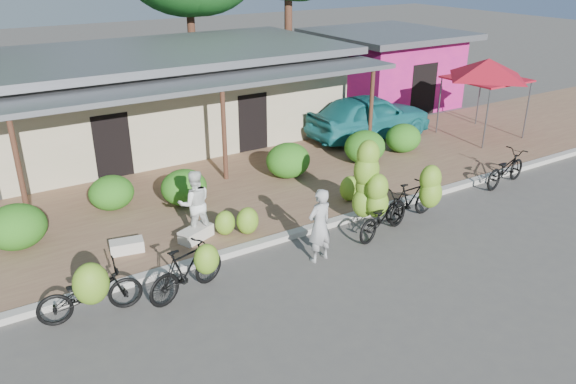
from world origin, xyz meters
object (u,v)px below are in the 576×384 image
teal_van (369,116)px  bike_far_left (90,291)px  sack_far (127,246)px  bystander (195,204)px  red_canopy (488,69)px  bike_right (417,196)px  sack_near (196,234)px  bike_left (189,269)px  bike_center (376,199)px  vendor (319,225)px  bike_far_right (506,169)px

teal_van → bike_far_left: bearing=116.9°
sack_far → bystander: bearing=-2.5°
red_canopy → bike_right: 8.29m
bike_right → sack_near: bike_right is taller
bike_left → bike_right: bearing=-106.1°
bike_right → bystander: bearing=66.5°
sack_near → teal_van: 9.59m
bike_center → bike_right: 1.31m
bike_right → teal_van: bearing=-30.9°
bike_center → vendor: 2.03m
bike_right → vendor: bearing=93.8°
bystander → bike_far_left: bearing=45.6°
sack_far → teal_van: teal_van is taller
sack_near → sack_far: (-1.59, 0.28, -0.01)m
bike_right → sack_far: size_ratio=2.30×
red_canopy → sack_near: 12.76m
bike_left → bystander: bearing=-43.6°
bike_far_left → bystander: size_ratio=1.21×
bike_right → sack_near: bearing=68.9°
bike_left → teal_van: 11.39m
red_canopy → bike_far_right: red_canopy is taller
vendor → bystander: 3.10m
bike_right → bystander: 5.64m
sack_far → bystander: (1.70, -0.07, 0.69)m
bike_far_left → sack_near: 3.39m
bystander → teal_van: 9.38m
bike_center → sack_near: size_ratio=2.76×
bike_far_left → bike_far_right: bearing=-83.3°
bike_far_left → bike_right: (8.22, -0.15, 0.11)m
bike_far_right → bike_center: bearing=83.5°
bike_far_right → teal_van: 5.59m
red_canopy → bike_right: bearing=-150.7°
bike_left → bystander: 2.47m
bike_right → sack_near: size_ratio=2.03×
bike_right → vendor: vendor is taller
red_canopy → sack_near: (-12.37, -2.05, -2.34)m
sack_near → bike_left: bearing=-116.7°
bystander → bike_right: bearing=170.6°
bike_far_right → bystander: 9.42m
red_canopy → bystander: size_ratio=2.10×
bike_right → teal_van: (3.33, 5.94, 0.22)m
bike_far_left → bike_right: size_ratio=1.17×
bike_far_right → teal_van: teal_van is taller
red_canopy → bike_far_right: (-3.01, -3.53, -2.09)m
vendor → bike_right: bearing=177.8°
bike_far_left → vendor: (4.94, -0.46, 0.26)m
bike_left → sack_near: bearing=-43.6°
bike_far_right → vendor: size_ratio=1.18×
teal_van → bike_left: bearing=122.2°
bike_far_left → vendor: size_ratio=1.16×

